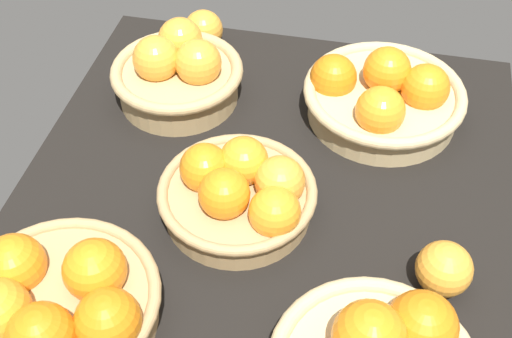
{
  "coord_description": "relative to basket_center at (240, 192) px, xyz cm",
  "views": [
    {
      "loc": [
        -59.38,
        -11.63,
        73.86
      ],
      "look_at": [
        3.49,
        1.71,
        7.0
      ],
      "focal_mm": 46.3,
      "sensor_mm": 36.0,
      "label": 1
    }
  ],
  "objects": [
    {
      "name": "market_tray",
      "position": [
        1.34,
        -2.85,
        -5.66
      ],
      "size": [
        84.0,
        72.0,
        3.0
      ],
      "primitive_type": "cube",
      "color": "black",
      "rests_on": "ground"
    },
    {
      "name": "basket_center",
      "position": [
        0.0,
        0.0,
        0.0
      ],
      "size": [
        21.9,
        21.9,
        10.04
      ],
      "color": "tan",
      "rests_on": "market_tray"
    },
    {
      "name": "basket_near_right",
      "position": [
        24.29,
        -17.33,
        0.06
      ],
      "size": [
        25.52,
        25.52,
        11.32
      ],
      "color": "tan",
      "rests_on": "market_tray"
    },
    {
      "name": "basket_far_right",
      "position": [
        22.68,
        15.58,
        0.63
      ],
      "size": [
        21.38,
        21.38,
        11.7
      ],
      "color": "tan",
      "rests_on": "market_tray"
    },
    {
      "name": "basket_far_left",
      "position": [
        -21.8,
        17.0,
        0.21
      ],
      "size": [
        24.28,
        24.28,
        10.6
      ],
      "color": "tan",
      "rests_on": "market_tray"
    },
    {
      "name": "loose_orange_front_gap",
      "position": [
        -6.68,
        -27.37,
        -0.61
      ],
      "size": [
        7.1,
        7.1,
        7.1
      ],
      "primitive_type": "sphere",
      "color": "#F49E33",
      "rests_on": "market_tray"
    },
    {
      "name": "loose_orange_back_gap",
      "position": [
        37.03,
        15.29,
        -0.66
      ],
      "size": [
        7.0,
        7.0,
        7.0
      ],
      "primitive_type": "sphere",
      "color": "#F49E33",
      "rests_on": "market_tray"
    }
  ]
}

